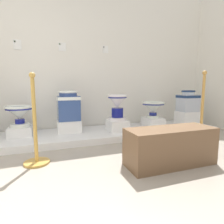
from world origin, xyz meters
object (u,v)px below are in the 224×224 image
(antique_toilet_central_ornate, at_px, (188,101))
(antique_toilet_slender_white, at_px, (117,104))
(plinth_block_central_ornate, at_px, (187,118))
(museum_bench, at_px, (170,146))
(plinth_block_leftmost, at_px, (69,126))
(info_placard_first, at_px, (17,44))
(antique_toilet_pale_glazed, at_px, (19,113))
(antique_toilet_broad_patterned, at_px, (153,107))
(plinth_block_slender_white, at_px, (117,125))
(stanchion_post_near_right, at_px, (202,120))
(stanchion_post_near_left, at_px, (36,139))
(plinth_block_broad_patterned, at_px, (153,122))
(info_placard_second, at_px, (62,47))
(antique_toilet_leftmost, at_px, (68,105))
(info_placard_third, at_px, (105,49))
(plinth_block_pale_glazed, at_px, (21,131))

(antique_toilet_central_ornate, bearing_deg, antique_toilet_slender_white, 179.74)
(plinth_block_central_ornate, xyz_separation_m, museum_bench, (-1.36, -1.28, -0.03))
(plinth_block_leftmost, distance_m, antique_toilet_central_ornate, 2.29)
(antique_toilet_slender_white, distance_m, info_placard_first, 1.88)
(antique_toilet_pale_glazed, height_order, antique_toilet_central_ornate, antique_toilet_central_ornate)
(antique_toilet_broad_patterned, height_order, plinth_block_central_ornate, antique_toilet_broad_patterned)
(plinth_block_slender_white, relative_size, info_placard_first, 2.23)
(plinth_block_slender_white, distance_m, stanchion_post_near_right, 1.31)
(plinth_block_leftmost, height_order, stanchion_post_near_left, stanchion_post_near_left)
(antique_toilet_central_ornate, height_order, stanchion_post_near_right, stanchion_post_near_right)
(antique_toilet_broad_patterned, xyz_separation_m, antique_toilet_central_ornate, (0.72, -0.09, 0.10))
(plinth_block_broad_patterned, relative_size, info_placard_second, 2.79)
(antique_toilet_leftmost, bearing_deg, info_placard_third, 26.72)
(antique_toilet_leftmost, distance_m, plinth_block_broad_patterned, 1.58)
(antique_toilet_broad_patterned, height_order, stanchion_post_near_left, stanchion_post_near_left)
(plinth_block_slender_white, relative_size, info_placard_second, 2.45)
(info_placard_second, bearing_deg, antique_toilet_slender_white, -33.39)
(stanchion_post_near_left, bearing_deg, antique_toilet_leftmost, 63.78)
(plinth_block_leftmost, relative_size, info_placard_first, 2.36)
(plinth_block_leftmost, relative_size, plinth_block_central_ornate, 0.95)
(antique_toilet_leftmost, bearing_deg, museum_bench, -58.28)
(antique_toilet_pale_glazed, distance_m, antique_toilet_central_ornate, 2.99)
(stanchion_post_near_right, relative_size, museum_bench, 1.10)
(plinth_block_slender_white, xyz_separation_m, antique_toilet_central_ornate, (1.47, -0.01, 0.38))
(plinth_block_leftmost, height_order, antique_toilet_slender_white, antique_toilet_slender_white)
(plinth_block_leftmost, distance_m, info_placard_third, 1.58)
(plinth_block_pale_glazed, height_order, museum_bench, museum_bench)
(museum_bench, bearing_deg, antique_toilet_broad_patterned, 64.86)
(antique_toilet_central_ornate, relative_size, info_placard_first, 2.60)
(antique_toilet_broad_patterned, height_order, museum_bench, antique_toilet_broad_patterned)
(antique_toilet_slender_white, distance_m, antique_toilet_broad_patterned, 0.76)
(stanchion_post_near_right, bearing_deg, plinth_block_pale_glazed, 158.75)
(antique_toilet_pale_glazed, relative_size, plinth_block_slender_white, 1.12)
(plinth_block_pale_glazed, height_order, plinth_block_broad_patterned, plinth_block_broad_patterned)
(antique_toilet_leftmost, distance_m, info_placard_first, 1.27)
(plinth_block_leftmost, relative_size, plinth_block_slender_white, 1.06)
(antique_toilet_leftmost, xyz_separation_m, plinth_block_slender_white, (0.79, -0.16, -0.36))
(plinth_block_broad_patterned, distance_m, stanchion_post_near_left, 2.18)
(plinth_block_pale_glazed, xyz_separation_m, info_placard_second, (0.69, 0.38, 1.36))
(plinth_block_leftmost, height_order, info_placard_second, info_placard_second)
(plinth_block_pale_glazed, relative_size, stanchion_post_near_right, 0.31)
(plinth_block_pale_glazed, bearing_deg, stanchion_post_near_right, -21.25)
(plinth_block_pale_glazed, xyz_separation_m, antique_toilet_slender_white, (1.51, -0.17, 0.38))
(antique_toilet_pale_glazed, xyz_separation_m, info_placard_first, (-0.01, 0.38, 1.07))
(plinth_block_leftmost, relative_size, info_placard_third, 2.85)
(stanchion_post_near_right, bearing_deg, plinth_block_leftmost, 151.48)
(antique_toilet_slender_white, height_order, museum_bench, antique_toilet_slender_white)
(antique_toilet_pale_glazed, xyz_separation_m, plinth_block_leftmost, (0.72, -0.00, -0.25))
(antique_toilet_slender_white, distance_m, plinth_block_broad_patterned, 0.84)
(plinth_block_broad_patterned, bearing_deg, info_placard_second, 163.86)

